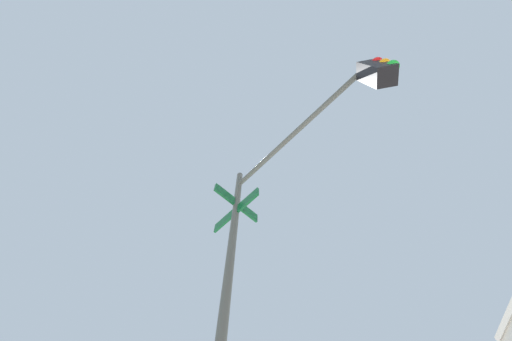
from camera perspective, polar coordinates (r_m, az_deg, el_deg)
traffic_signal_near at (r=3.65m, az=9.57°, el=0.12°), size 2.35×3.12×5.77m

